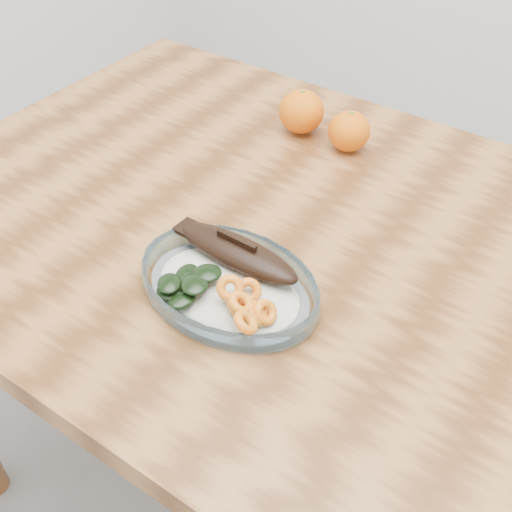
% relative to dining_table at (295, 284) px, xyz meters
% --- Properties ---
extents(ground, '(3.00, 3.00, 0.00)m').
position_rel_dining_table_xyz_m(ground, '(0.00, 0.00, -0.65)').
color(ground, slate).
rests_on(ground, ground).
extents(dining_table, '(1.20, 0.80, 0.75)m').
position_rel_dining_table_xyz_m(dining_table, '(0.00, 0.00, 0.00)').
color(dining_table, '#593215').
rests_on(dining_table, ground).
extents(plated_meal, '(0.45, 0.45, 0.07)m').
position_rel_dining_table_xyz_m(plated_meal, '(-0.01, -0.15, 0.12)').
color(plated_meal, white).
rests_on(plated_meal, dining_table).
extents(orange_left, '(0.08, 0.08, 0.08)m').
position_rel_dining_table_xyz_m(orange_left, '(-0.14, 0.24, 0.14)').
color(orange_left, '#F65005').
rests_on(orange_left, dining_table).
extents(orange_right, '(0.07, 0.07, 0.07)m').
position_rel_dining_table_xyz_m(orange_right, '(-0.05, 0.23, 0.13)').
color(orange_right, '#F65005').
rests_on(orange_right, dining_table).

